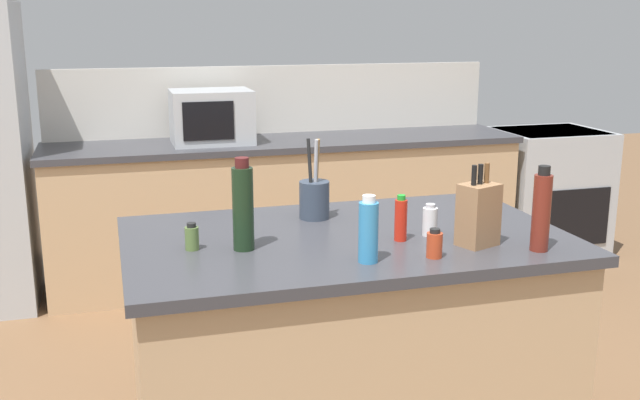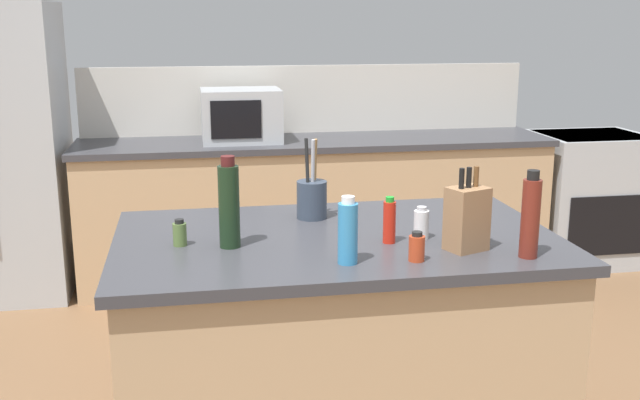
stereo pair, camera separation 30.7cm
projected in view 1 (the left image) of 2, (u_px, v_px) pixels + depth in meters
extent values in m
cube|color=tan|center=(287.00, 212.00, 5.01)|extent=(3.06, 0.62, 0.90)
cube|color=#38383D|center=(286.00, 143.00, 4.89)|extent=(3.10, 0.66, 0.04)
cube|color=beige|center=(275.00, 99.00, 5.13)|extent=(3.06, 0.03, 0.46)
cube|color=tan|center=(345.00, 357.00, 2.87)|extent=(1.55, 0.92, 0.90)
cube|color=#38383D|center=(346.00, 240.00, 2.76)|extent=(1.61, 0.98, 0.04)
cube|color=#ADB2B7|center=(546.00, 192.00, 5.53)|extent=(0.76, 0.64, 0.92)
cube|color=black|center=(571.00, 218.00, 5.25)|extent=(0.61, 0.01, 0.41)
cube|color=black|center=(551.00, 132.00, 5.42)|extent=(0.68, 0.58, 0.02)
cube|color=#ADB2B7|center=(211.00, 117.00, 4.72)|extent=(0.50, 0.38, 0.34)
cube|color=black|center=(208.00, 121.00, 4.53)|extent=(0.31, 0.01, 0.23)
cube|color=#936B47|center=(478.00, 215.00, 2.61)|extent=(0.16, 0.14, 0.22)
cylinder|color=black|center=(474.00, 175.00, 2.55)|extent=(0.02, 0.02, 0.07)
cylinder|color=black|center=(480.00, 174.00, 2.57)|extent=(0.02, 0.02, 0.07)
cylinder|color=brown|center=(487.00, 173.00, 2.59)|extent=(0.02, 0.02, 0.07)
cylinder|color=#333D4C|center=(314.00, 200.00, 2.97)|extent=(0.12, 0.12, 0.15)
cylinder|color=olive|center=(317.00, 161.00, 2.94)|extent=(0.01, 0.05, 0.18)
cylinder|color=black|center=(310.00, 162.00, 2.93)|extent=(0.01, 0.05, 0.18)
cylinder|color=#B2B2B7|center=(316.00, 162.00, 2.92)|extent=(0.01, 0.03, 0.18)
cylinder|color=silver|center=(430.00, 222.00, 2.74)|extent=(0.05, 0.05, 0.10)
cylinder|color=#B2B2B7|center=(431.00, 206.00, 2.72)|extent=(0.04, 0.04, 0.02)
cylinder|color=maroon|center=(541.00, 213.00, 2.54)|extent=(0.06, 0.06, 0.26)
cylinder|color=black|center=(544.00, 170.00, 2.51)|extent=(0.04, 0.04, 0.03)
cylinder|color=black|center=(243.00, 209.00, 2.55)|extent=(0.07, 0.07, 0.29)
cylinder|color=#4C1919|center=(242.00, 163.00, 2.51)|extent=(0.05, 0.05, 0.03)
cylinder|color=#567038|center=(192.00, 238.00, 2.57)|extent=(0.05, 0.05, 0.08)
cylinder|color=black|center=(191.00, 225.00, 2.56)|extent=(0.03, 0.03, 0.02)
cylinder|color=#B73D1E|center=(434.00, 245.00, 2.49)|extent=(0.05, 0.05, 0.08)
cylinder|color=black|center=(435.00, 231.00, 2.48)|extent=(0.03, 0.03, 0.02)
cylinder|color=red|center=(401.00, 220.00, 2.67)|extent=(0.05, 0.05, 0.15)
cylinder|color=green|center=(401.00, 197.00, 2.65)|extent=(0.03, 0.03, 0.02)
cylinder|color=#3384BC|center=(368.00, 232.00, 2.43)|extent=(0.07, 0.07, 0.20)
cylinder|color=white|center=(369.00, 199.00, 2.40)|extent=(0.04, 0.04, 0.02)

